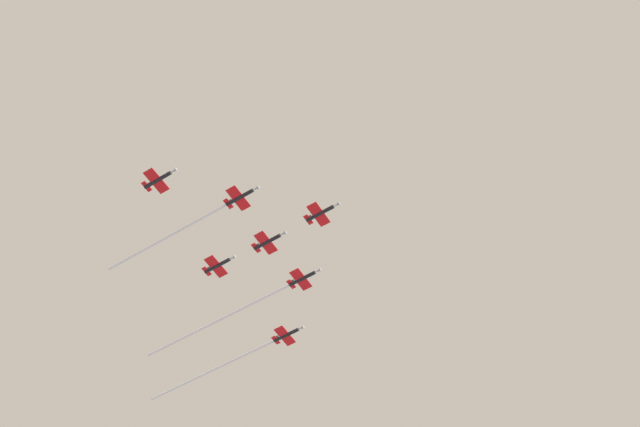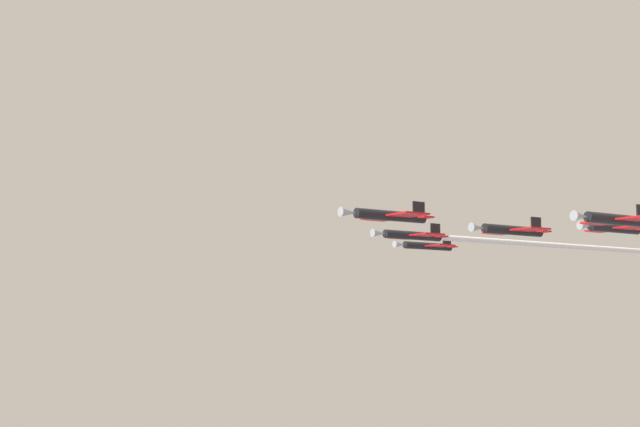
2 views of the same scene
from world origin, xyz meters
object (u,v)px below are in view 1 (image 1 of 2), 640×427
jet_starboard_outer (241,357)px  jet_center_rear (158,180)px  jet_lead (321,213)px  jet_port_outer (268,242)px  jet_starboard_inner (197,221)px  jet_port_trail (218,265)px  jet_port_inner (248,306)px

jet_starboard_outer → jet_center_rear: 75.74m
jet_lead → jet_port_outer: 20.11m
jet_starboard_inner → jet_port_trail: (-18.85, -2.20, 0.73)m
jet_lead → jet_port_inner: bearing=-114.3°
jet_center_rear → jet_port_trail: size_ratio=1.00×
jet_port_outer → jet_port_trail: bearing=-90.0°
jet_center_rear → jet_starboard_outer: bearing=-164.8°
jet_starboard_outer → jet_lead: bearing=57.1°
jet_lead → jet_starboard_inner: (12.54, -37.50, 0.07)m
jet_port_trail → jet_starboard_inner: bearing=15.7°
jet_port_outer → jet_port_trail: jet_port_trail is taller
jet_port_inner → jet_starboard_outer: jet_starboard_outer is taller
jet_port_outer → jet_starboard_inner: bearing=-39.3°
jet_port_outer → jet_port_trail: 20.15m
jet_port_trail → jet_center_rear: bearing=5.7°
jet_starboard_inner → jet_center_rear: size_ratio=4.71×
jet_port_outer → jet_port_trail: size_ratio=1.00×
jet_port_trail → jet_lead: bearing=90.0°
jet_starboard_inner → jet_port_outer: (-15.70, 17.65, -0.68)m
jet_port_inner → jet_center_rear: jet_center_rear is taller
jet_lead → jet_center_rear: size_ratio=1.00×
jet_port_inner → jet_center_rear: 54.98m
jet_lead → jet_port_trail: size_ratio=1.00×
jet_lead → jet_starboard_inner: size_ratio=0.21×
jet_center_rear → jet_port_trail: 36.72m
jet_starboard_inner → jet_port_trail: size_ratio=4.71×
jet_starboard_outer → jet_port_trail: size_ratio=5.25×
jet_starboard_inner → jet_center_rear: (17.81, -4.32, 0.62)m
jet_center_rear → jet_port_outer: bearing=155.8°
jet_starboard_inner → jet_starboard_outer: bearing=-158.7°
jet_lead → jet_starboard_inner: bearing=-62.5°
jet_port_inner → jet_starboard_outer: (-20.54, -12.86, 0.36)m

